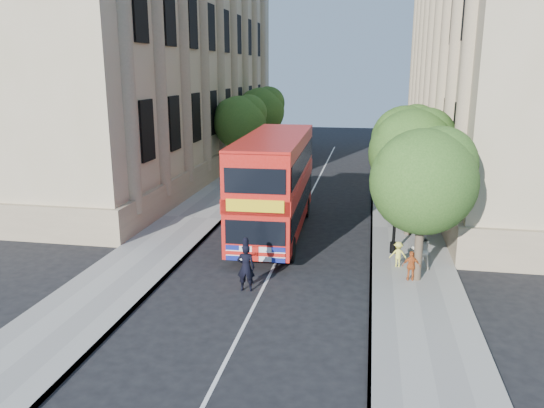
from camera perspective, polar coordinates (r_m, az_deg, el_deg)
The scene contains 17 objects.
ground at distance 19.31m, azimuth -1.77°, elevation -10.54°, with size 120.00×120.00×0.00m, color black.
pavement_right at distance 28.35m, azimuth 14.10°, elevation -2.66°, with size 3.50×80.00×0.12m, color gray.
pavement_left at distance 29.85m, azimuth -8.48°, elevation -1.52°, with size 3.50×80.00×0.12m, color gray.
building_right at distance 42.33m, azimuth 25.06°, elevation 14.19°, with size 12.00×38.00×18.00m, color tan.
building_left at distance 44.73m, azimuth -13.04°, elevation 15.07°, with size 12.00×38.00×18.00m, color tan.
tree_right_near at distance 20.62m, azimuth 16.11°, elevation 2.93°, with size 4.00×4.00×6.08m.
tree_right_mid at distance 26.49m, azimuth 14.99°, elevation 5.85°, with size 4.20×4.20×6.37m.
tree_right_far at distance 32.44m, azimuth 14.24°, elevation 7.13°, with size 4.00×4.00×6.15m.
tree_left_far at distance 40.51m, azimuth -3.44°, elevation 9.06°, with size 4.00×4.00×6.30m.
tree_left_back at distance 48.27m, azimuth -1.12°, elevation 10.23°, with size 4.20×4.20×6.65m.
lamp_post at distance 23.82m, azimuth 13.18°, elevation 0.30°, with size 0.32×0.32×5.16m.
double_decker_bus at distance 26.16m, azimuth 0.29°, elevation 2.40°, with size 3.18×10.75×4.92m.
box_van at distance 32.98m, azimuth 0.57°, elevation 2.47°, with size 2.37×5.01×2.78m.
police_constable at distance 19.98m, azimuth -2.82°, elevation -6.84°, with size 0.67×0.44×1.83m, color black.
woman_pedestrian at distance 22.55m, azimuth 15.74°, elevation -4.71°, with size 0.83×0.65×1.71m, color beige.
child_a at distance 21.36m, azimuth 14.75°, elevation -6.46°, with size 0.70×0.29×1.19m, color #C85B23.
child_b at distance 22.71m, azimuth 13.41°, elevation -5.28°, with size 0.70×0.40×1.08m, color #EEE751.
Camera 1 is at (3.79, -17.12, 8.10)m, focal length 35.00 mm.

